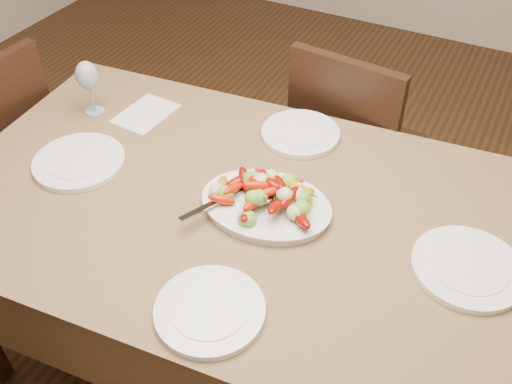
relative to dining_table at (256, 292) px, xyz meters
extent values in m
plane|color=#3B2412|center=(-0.22, -0.14, -0.38)|extent=(6.00, 6.00, 0.00)
cube|color=brown|center=(0.00, 0.00, 0.00)|extent=(1.93, 1.20, 0.76)
ellipsoid|color=white|center=(0.03, 0.01, 0.39)|extent=(0.38, 0.30, 0.02)
cylinder|color=white|center=(-0.57, -0.07, 0.39)|extent=(0.28, 0.28, 0.02)
cylinder|color=white|center=(0.58, 0.04, 0.39)|extent=(0.28, 0.28, 0.02)
cylinder|color=white|center=(-0.03, 0.37, 0.39)|extent=(0.26, 0.26, 0.02)
cylinder|color=white|center=(0.07, -0.37, 0.39)|extent=(0.26, 0.26, 0.02)
cube|color=silver|center=(-0.56, 0.24, 0.38)|extent=(0.16, 0.22, 0.00)
camera|label=1|loc=(0.54, -1.04, 1.49)|focal=40.00mm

